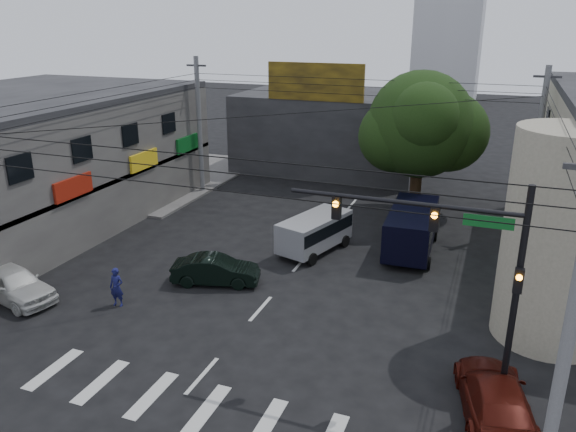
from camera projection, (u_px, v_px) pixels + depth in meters
The scene contains 16 objects.
ground at pixel (240, 332), 21.72m from camera, with size 160.00×160.00×0.00m, color black.
sidewalk_far_left at pixel (130, 174), 43.61m from camera, with size 16.00×16.00×0.15m, color #514F4C.
corner_column at pixel (560, 238), 20.23m from camera, with size 4.00×4.00×8.00m, color gray.
building_far at pixel (333, 131), 44.99m from camera, with size 14.00×10.00×6.00m, color #232326.
billboard at pixel (315, 82), 39.24m from camera, with size 7.00×0.30×2.60m, color olive.
street_tree at pixel (420, 125), 33.55m from camera, with size 6.40×6.40×8.70m.
traffic_gantry at pixel (460, 256), 16.61m from camera, with size 7.10×0.35×7.20m.
utility_pole_near_right at pixel (568, 340), 12.71m from camera, with size 0.32×0.32×9.20m, color #59595B.
utility_pole_far_left at pixel (199, 127), 37.82m from camera, with size 0.32×0.32×9.20m, color #59595B.
utility_pole_far_right at pixel (536, 151), 30.77m from camera, with size 0.32×0.32×9.20m, color #59595B.
dark_sedan at pixel (216, 270), 25.56m from camera, with size 4.19×2.43×1.30m, color black.
white_compact at pixel (13, 284), 24.03m from camera, with size 4.68×2.73×1.49m, color silver.
maroon_sedan at pixel (495, 397), 16.90m from camera, with size 2.89×5.08×1.39m, color #400F09.
silver_minivan at pixel (315, 234), 28.98m from camera, with size 3.06×4.75×1.90m, color #A4A5AC, non-canonical shape.
navy_van at pixel (411, 231), 28.91m from camera, with size 2.41×5.83×2.30m, color black, non-canonical shape.
traffic_officer at pixel (117, 287), 23.49m from camera, with size 0.65×0.46×1.70m, color #151649.
Camera 1 is at (8.50, -17.09, 11.47)m, focal length 35.00 mm.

